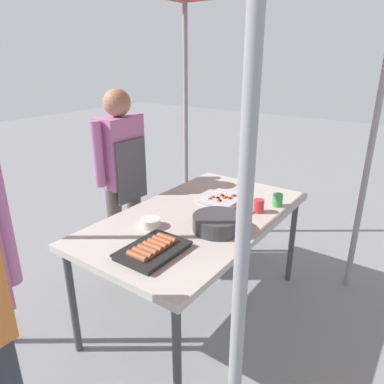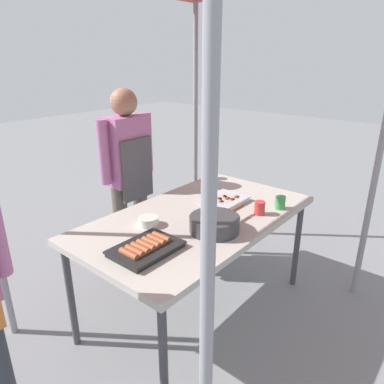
% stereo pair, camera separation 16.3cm
% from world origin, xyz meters
% --- Properties ---
extents(ground_plane, '(18.00, 18.00, 0.00)m').
position_xyz_m(ground_plane, '(0.00, 0.00, 0.00)').
color(ground_plane, slate).
extents(stall_table, '(1.60, 0.90, 0.75)m').
position_xyz_m(stall_table, '(0.00, 0.00, 0.70)').
color(stall_table, '#B7B2A8').
rests_on(stall_table, ground).
extents(tray_grilled_sausages, '(0.36, 0.26, 0.06)m').
position_xyz_m(tray_grilled_sausages, '(-0.53, -0.08, 0.77)').
color(tray_grilled_sausages, black).
rests_on(tray_grilled_sausages, stall_table).
extents(tray_meat_skewers, '(0.30, 0.24, 0.04)m').
position_xyz_m(tray_meat_skewers, '(0.29, -0.01, 0.77)').
color(tray_meat_skewers, silver).
rests_on(tray_meat_skewers, stall_table).
extents(cooking_wok, '(0.46, 0.30, 0.09)m').
position_xyz_m(cooking_wok, '(-0.11, -0.21, 0.80)').
color(cooking_wok, '#38383A').
rests_on(cooking_wok, stall_table).
extents(condiment_bowl, '(0.12, 0.12, 0.05)m').
position_xyz_m(condiment_bowl, '(-0.31, 0.14, 0.78)').
color(condiment_bowl, silver).
rests_on(condiment_bowl, stall_table).
extents(drink_cup_near_edge, '(0.07, 0.07, 0.09)m').
position_xyz_m(drink_cup_near_edge, '(0.27, -0.30, 0.79)').
color(drink_cup_near_edge, red).
rests_on(drink_cup_near_edge, stall_table).
extents(drink_cup_by_wok, '(0.07, 0.07, 0.09)m').
position_xyz_m(drink_cup_by_wok, '(0.44, -0.36, 0.79)').
color(drink_cup_by_wok, '#3F994C').
rests_on(drink_cup_by_wok, stall_table).
extents(vendor_woman, '(0.52, 0.22, 1.50)m').
position_xyz_m(vendor_woman, '(0.12, 0.81, 0.88)').
color(vendor_woman, '#595147').
rests_on(vendor_woman, ground).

